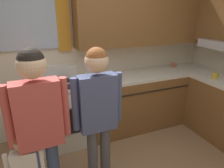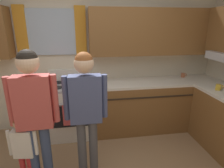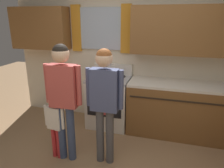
{
  "view_description": "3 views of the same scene",
  "coord_description": "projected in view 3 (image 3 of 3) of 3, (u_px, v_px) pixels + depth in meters",
  "views": [
    {
      "loc": [
        -0.67,
        -1.18,
        1.88
      ],
      "look_at": [
        0.2,
        0.88,
        1.07
      ],
      "focal_mm": 33.23,
      "sensor_mm": 36.0,
      "label": 1
    },
    {
      "loc": [
        -0.11,
        -1.46,
        1.83
      ],
      "look_at": [
        0.25,
        0.86,
        1.09
      ],
      "focal_mm": 29.95,
      "sensor_mm": 36.0,
      "label": 2
    },
    {
      "loc": [
        0.67,
        -1.9,
        1.93
      ],
      "look_at": [
        -0.07,
        0.71,
        1.07
      ],
      "focal_mm": 34.05,
      "sensor_mm": 36.0,
      "label": 3
    }
  ],
  "objects": [
    {
      "name": "stove_oven",
      "position": [
        109.0,
        101.0,
        3.87
      ],
      "size": [
        0.72,
        0.67,
        1.1
      ],
      "color": "silver",
      "rests_on": "ground"
    },
    {
      "name": "kitchen_counter_run",
      "position": [
        223.0,
        124.0,
        3.06
      ],
      "size": [
        2.28,
        1.98,
        0.9
      ],
      "color": "brown",
      "rests_on": "ground"
    },
    {
      "name": "adult_holding_child",
      "position": [
        63.0,
        90.0,
        2.74
      ],
      "size": [
        0.5,
        0.22,
        1.62
      ],
      "color": "#38476B",
      "rests_on": "ground"
    },
    {
      "name": "adult_in_plaid",
      "position": [
        104.0,
        94.0,
        2.68
      ],
      "size": [
        0.49,
        0.21,
        1.57
      ],
      "color": "#4C4C51",
      "rests_on": "ground"
    },
    {
      "name": "small_child",
      "position": [
        54.0,
        120.0,
        2.89
      ],
      "size": [
        0.31,
        0.12,
        0.93
      ],
      "color": "red",
      "rests_on": "ground"
    },
    {
      "name": "back_wall_unit",
      "position": [
        137.0,
        44.0,
        3.7
      ],
      "size": [
        4.6,
        0.42,
        2.6
      ],
      "color": "beige",
      "rests_on": "ground"
    }
  ]
}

